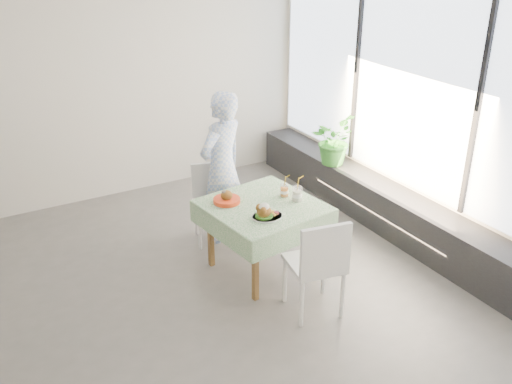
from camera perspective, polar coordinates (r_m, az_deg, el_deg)
floor at (r=5.63m, az=-9.42°, el=-10.24°), size 6.00×6.00×0.00m
wall_back at (r=7.27m, az=-17.45°, el=9.37°), size 6.00×0.02×2.80m
wall_front at (r=3.00m, az=6.62°, el=-12.43°), size 6.00×0.02×2.80m
wall_right at (r=6.52m, az=15.22°, el=7.92°), size 0.02×5.00×2.80m
window_pane at (r=6.43m, az=15.28°, el=10.02°), size 0.01×4.80×2.18m
window_ledge at (r=6.80m, az=12.94°, el=-1.57°), size 0.40×4.80×0.50m
cafe_table at (r=5.72m, az=0.68°, el=-3.79°), size 1.16×1.16×0.74m
chair_far at (r=6.38m, az=-4.30°, el=-2.62°), size 0.51×0.51×0.87m
chair_near at (r=5.24m, az=5.83°, el=-8.98°), size 0.54×0.54×0.97m
diner at (r=6.18m, az=-3.43°, el=2.42°), size 0.73×0.62×1.70m
main_dish at (r=5.32m, az=0.97°, el=-2.11°), size 0.30×0.30×0.15m
juice_cup_orange at (r=5.75m, az=2.84°, el=0.12°), size 0.09×0.09×0.25m
juice_cup_lemonade at (r=5.66m, az=4.13°, el=-0.23°), size 0.10×0.10×0.29m
second_dish at (r=5.63m, az=-2.95°, el=-0.69°), size 0.27×0.27×0.13m
potted_plant at (r=7.19m, az=7.72°, el=5.23°), size 0.75×0.74×0.63m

